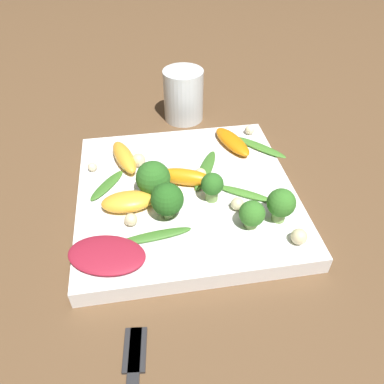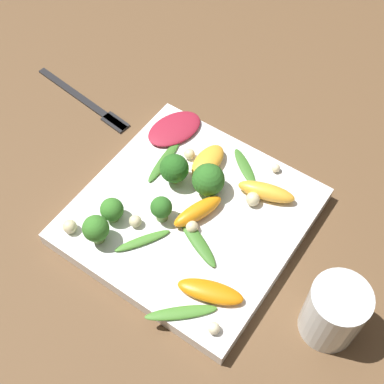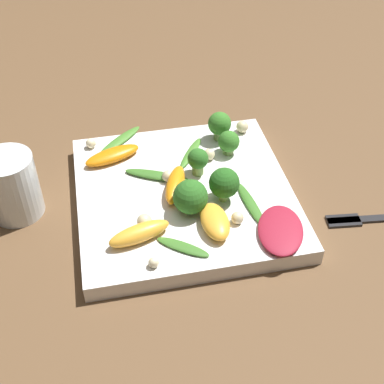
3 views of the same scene
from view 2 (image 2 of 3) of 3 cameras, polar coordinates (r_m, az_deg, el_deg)
ground_plane at (r=0.72m, az=-0.17°, el=-3.06°), size 2.40×2.40×0.00m
plate at (r=0.71m, az=-0.18°, el=-2.58°), size 0.28×0.28×0.02m
drinking_glass at (r=0.63m, az=14.91°, el=-12.25°), size 0.07×0.07×0.09m
fork at (r=0.86m, az=-10.72°, el=9.16°), size 0.20×0.04×0.01m
radicchio_leaf_0 at (r=0.78m, az=-1.88°, el=6.77°), size 0.08×0.10×0.01m
orange_segment_0 at (r=0.68m, az=0.54°, el=-2.17°), size 0.05×0.08×0.02m
orange_segment_1 at (r=0.64m, az=1.96°, el=-10.57°), size 0.08×0.05×0.02m
orange_segment_2 at (r=0.73m, az=1.70°, el=3.31°), size 0.03×0.06×0.02m
orange_segment_3 at (r=0.71m, az=7.93°, el=0.03°), size 0.08×0.04×0.02m
broccoli_floret_0 at (r=0.70m, az=-1.90°, el=2.51°), size 0.04×0.04×0.05m
broccoli_floret_1 at (r=0.67m, az=-3.29°, el=-1.75°), size 0.03×0.03×0.04m
broccoli_floret_2 at (r=0.70m, az=1.60°, el=1.39°), size 0.04×0.04×0.05m
broccoli_floret_3 at (r=0.66m, az=-10.21°, el=-3.92°), size 0.03×0.03×0.04m
broccoli_floret_4 at (r=0.68m, az=-8.53°, el=-1.91°), size 0.03×0.03×0.03m
arugula_sprig_0 at (r=0.74m, az=-2.94°, el=3.42°), size 0.02×0.09×0.00m
arugula_sprig_1 at (r=0.74m, az=5.66°, el=2.69°), size 0.06×0.05×0.00m
arugula_sprig_2 at (r=0.63m, az=-1.18°, el=-12.75°), size 0.07×0.07×0.01m
arugula_sprig_3 at (r=0.67m, az=-5.31°, el=-5.20°), size 0.05×0.07×0.01m
arugula_sprig_4 at (r=0.67m, az=0.46°, el=-5.06°), size 0.09×0.05×0.01m
macadamia_nut_0 at (r=0.74m, az=-0.27°, el=4.07°), size 0.02×0.02×0.02m
macadamia_nut_1 at (r=0.68m, az=-6.06°, el=-3.11°), size 0.02×0.02×0.02m
macadamia_nut_2 at (r=0.69m, az=-12.91°, el=-3.60°), size 0.02×0.02×0.02m
macadamia_nut_3 at (r=0.70m, az=6.50°, el=-0.75°), size 0.02×0.02×0.02m
macadamia_nut_4 at (r=0.62m, az=2.33°, el=-14.31°), size 0.01×0.01×0.01m
macadamia_nut_5 at (r=0.74m, az=8.93°, el=2.54°), size 0.01×0.01×0.01m
macadamia_nut_6 at (r=0.68m, az=-0.01°, el=-3.71°), size 0.02×0.02×0.02m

